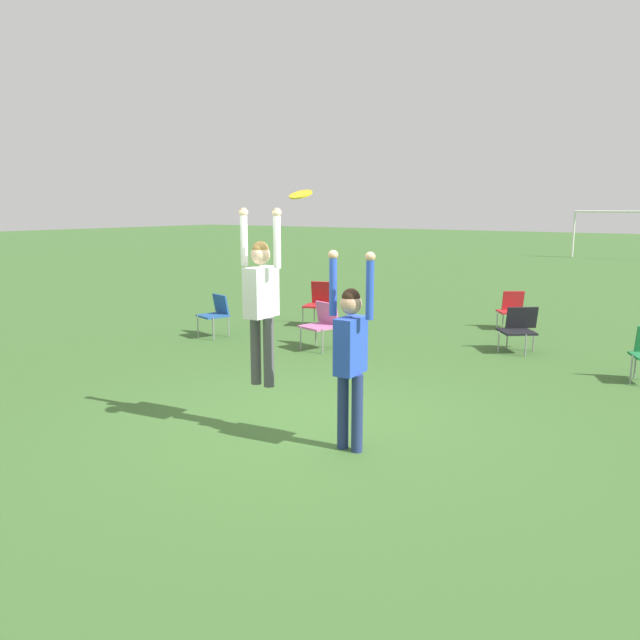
% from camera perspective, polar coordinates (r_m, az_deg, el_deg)
% --- Properties ---
extents(ground_plane, '(120.00, 120.00, 0.00)m').
position_cam_1_polar(ground_plane, '(7.40, -1.19, -9.74)').
color(ground_plane, '#3D662D').
extents(person_jumping, '(0.57, 0.43, 1.99)m').
position_cam_1_polar(person_jumping, '(6.95, -5.40, 2.37)').
color(person_jumping, '#4C4C51').
rests_on(person_jumping, ground_plane).
extents(person_defending, '(0.54, 0.40, 2.10)m').
position_cam_1_polar(person_defending, '(6.43, 2.81, -2.50)').
color(person_defending, navy).
rests_on(person_defending, ground_plane).
extents(frisbee, '(0.24, 0.23, 0.10)m').
position_cam_1_polar(frisbee, '(6.41, -1.78, 11.41)').
color(frisbee, yellow).
extents(camping_chair_0, '(0.62, 0.66, 0.83)m').
position_cam_1_polar(camping_chair_0, '(12.46, -9.48, 0.77)').
color(camping_chair_0, gray).
rests_on(camping_chair_0, ground_plane).
extents(camping_chair_2, '(0.65, 0.70, 0.95)m').
position_cam_1_polar(camping_chair_2, '(13.45, -0.03, 1.83)').
color(camping_chair_2, gray).
rests_on(camping_chair_2, ground_plane).
extents(camping_chair_3, '(0.78, 0.86, 0.78)m').
position_cam_1_polar(camping_chair_3, '(11.60, 17.71, -0.57)').
color(camping_chair_3, gray).
rests_on(camping_chair_3, ground_plane).
extents(camping_chair_4, '(0.69, 0.73, 0.83)m').
position_cam_1_polar(camping_chair_4, '(11.24, 0.21, -0.16)').
color(camping_chair_4, gray).
rests_on(camping_chair_4, ground_plane).
extents(camping_chair_5, '(0.62, 0.69, 0.79)m').
position_cam_1_polar(camping_chair_5, '(13.69, 17.07, 1.12)').
color(camping_chair_5, gray).
rests_on(camping_chair_5, ground_plane).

